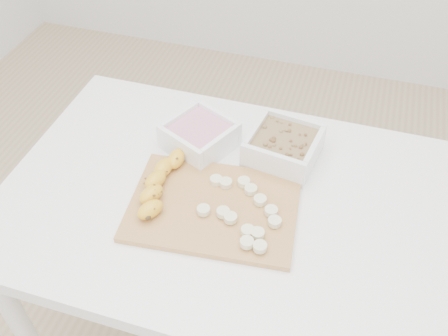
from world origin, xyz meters
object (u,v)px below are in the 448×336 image
(table, at_px, (220,222))
(bowl_granola, at_px, (284,146))
(banana, at_px, (160,184))
(bowl_yogurt, at_px, (200,135))
(cutting_board, at_px, (213,207))

(table, xyz_separation_m, bowl_granola, (0.11, 0.16, 0.13))
(table, bearing_deg, banana, -165.05)
(bowl_yogurt, distance_m, bowl_granola, 0.21)
(table, height_order, bowl_yogurt, bowl_yogurt)
(bowl_yogurt, bearing_deg, banana, -99.94)
(table, bearing_deg, bowl_yogurt, 124.23)
(table, distance_m, bowl_yogurt, 0.22)
(cutting_board, bearing_deg, banana, 175.95)
(table, height_order, bowl_granola, bowl_granola)
(bowl_granola, bearing_deg, table, -123.40)
(bowl_granola, bearing_deg, bowl_yogurt, -174.71)
(bowl_granola, relative_size, banana, 0.85)
(bowl_yogurt, xyz_separation_m, cutting_board, (0.10, -0.19, -0.03))
(table, xyz_separation_m, banana, (-0.13, -0.03, 0.13))
(bowl_yogurt, relative_size, banana, 0.92)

